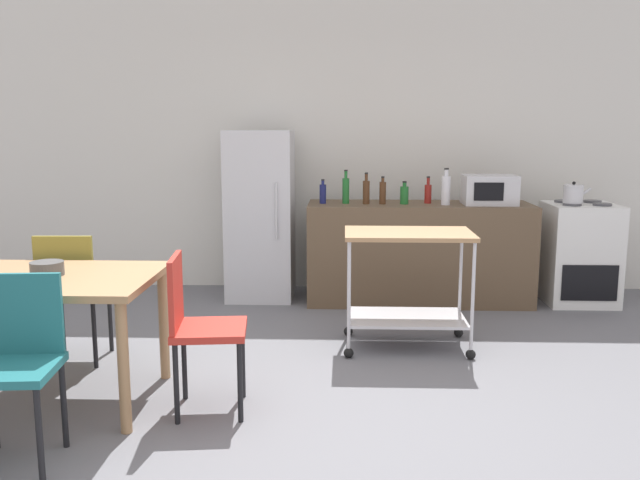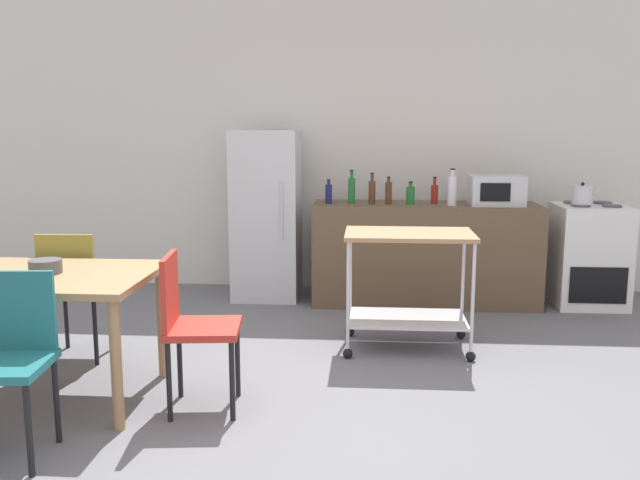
{
  "view_description": "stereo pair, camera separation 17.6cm",
  "coord_description": "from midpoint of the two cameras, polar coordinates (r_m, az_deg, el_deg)",
  "views": [
    {
      "loc": [
        0.22,
        -3.45,
        1.59
      ],
      "look_at": [
        0.05,
        1.2,
        0.8
      ],
      "focal_mm": 37.87,
      "sensor_mm": 36.0,
      "label": 1
    },
    {
      "loc": [
        0.4,
        -3.44,
        1.59
      ],
      "look_at": [
        0.05,
        1.2,
        0.8
      ],
      "focal_mm": 37.87,
      "sensor_mm": 36.0,
      "label": 2
    }
  ],
  "objects": [
    {
      "name": "bottle_wine",
      "position": [
        6.03,
        4.48,
        4.04
      ],
      "size": [
        0.06,
        0.06,
        0.25
      ],
      "color": "#4C2D19",
      "rests_on": "kitchen_counter"
    },
    {
      "name": "bottle_olive_oil",
      "position": [
        6.03,
        9.77,
        4.23
      ],
      "size": [
        0.08,
        0.08,
        0.32
      ],
      "color": "silver",
      "rests_on": "kitchen_counter"
    },
    {
      "name": "microwave",
      "position": [
        6.15,
        13.32,
        4.15
      ],
      "size": [
        0.46,
        0.35,
        0.26
      ],
      "color": "silver",
      "rests_on": "kitchen_counter"
    },
    {
      "name": "bottle_sparkling_water",
      "position": [
        6.13,
        8.3,
        3.96
      ],
      "size": [
        0.06,
        0.06,
        0.24
      ],
      "color": "maroon",
      "rests_on": "kitchen_counter"
    },
    {
      "name": "bottle_soda",
      "position": [
        6.05,
        6.31,
        3.83
      ],
      "size": [
        0.08,
        0.08,
        0.2
      ],
      "color": "#1E6628",
      "rests_on": "kitchen_counter"
    },
    {
      "name": "bottle_soy_sauce",
      "position": [
        6.06,
        -0.59,
        3.96
      ],
      "size": [
        0.06,
        0.06,
        0.22
      ],
      "color": "navy",
      "rests_on": "kitchen_counter"
    },
    {
      "name": "kettle",
      "position": [
        6.29,
        19.88,
        3.69
      ],
      "size": [
        0.24,
        0.17,
        0.19
      ],
      "color": "silver",
      "rests_on": "stove_oven"
    },
    {
      "name": "back_wall",
      "position": [
        6.65,
        -0.61,
        8.43
      ],
      "size": [
        8.4,
        0.12,
        2.9
      ],
      "primitive_type": "cube",
      "color": "silver",
      "rests_on": "ground_plane"
    },
    {
      "name": "bottle_hot_sauce",
      "position": [
        6.03,
        3.09,
        4.13
      ],
      "size": [
        0.06,
        0.06,
        0.28
      ],
      "color": "#4C2D19",
      "rests_on": "kitchen_counter"
    },
    {
      "name": "bottle_vinegar",
      "position": [
        6.05,
        1.36,
        4.26
      ],
      "size": [
        0.06,
        0.06,
        0.3
      ],
      "color": "#1E6628",
      "rests_on": "kitchen_counter"
    },
    {
      "name": "kitchen_counter",
      "position": [
        6.18,
        7.51,
        -1.08
      ],
      "size": [
        2.0,
        0.64,
        0.9
      ],
      "primitive_type": "cube",
      "color": "brown",
      "rests_on": "ground_plane"
    },
    {
      "name": "chair_red",
      "position": [
        3.84,
        -11.6,
        -6.78
      ],
      "size": [
        0.44,
        0.44,
        0.89
      ],
      "rotation": [
        0.0,
        0.0,
        1.68
      ],
      "color": "#B72D23",
      "rests_on": "ground_plane"
    },
    {
      "name": "dining_table",
      "position": [
        4.24,
        -24.88,
        -3.8
      ],
      "size": [
        1.5,
        0.9,
        0.75
      ],
      "color": "#A37A51",
      "rests_on": "ground_plane"
    },
    {
      "name": "refrigerator",
      "position": [
        6.26,
        -5.85,
        2.1
      ],
      "size": [
        0.6,
        0.63,
        1.55
      ],
      "color": "silver",
      "rests_on": "ground_plane"
    },
    {
      "name": "chair_olive",
      "position": [
        4.84,
        -21.22,
        -3.81
      ],
      "size": [
        0.41,
        0.41,
        0.89
      ],
      "rotation": [
        0.0,
        0.0,
        3.18
      ],
      "color": "olive",
      "rests_on": "ground_plane"
    },
    {
      "name": "chair_teal",
      "position": [
        3.57,
        -25.6,
        -8.8
      ],
      "size": [
        0.43,
        0.43,
        0.89
      ],
      "rotation": [
        0.0,
        0.0,
        0.09
      ],
      "color": "#1E666B",
      "rests_on": "ground_plane"
    },
    {
      "name": "kitchen_cart",
      "position": [
        4.85,
        6.4,
        -2.54
      ],
      "size": [
        0.91,
        0.57,
        0.85
      ],
      "color": "#A37A51",
      "rests_on": "ground_plane"
    },
    {
      "name": "ground_plane",
      "position": [
        3.8,
        -2.91,
        -15.07
      ],
      "size": [
        12.0,
        12.0,
        0.0
      ],
      "primitive_type": "plane",
      "color": "slate"
    },
    {
      "name": "stove_oven",
      "position": [
        6.5,
        20.34,
        -1.06
      ],
      "size": [
        0.6,
        0.61,
        0.92
      ],
      "color": "white",
      "rests_on": "ground_plane"
    },
    {
      "name": "fruit_bowl",
      "position": [
        4.16,
        -23.2,
        -2.24
      ],
      "size": [
        0.19,
        0.19,
        0.08
      ],
      "primitive_type": "cylinder",
      "color": "#4C4C4C",
      "rests_on": "dining_table"
    }
  ]
}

